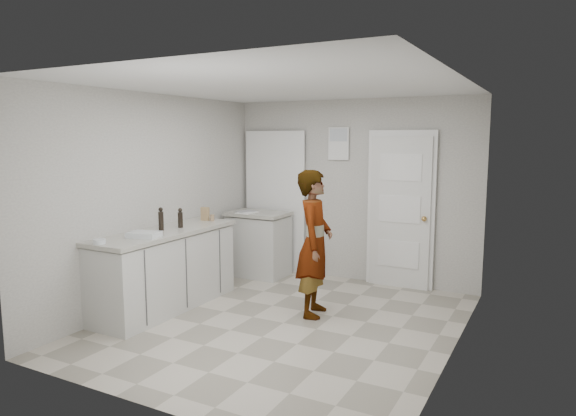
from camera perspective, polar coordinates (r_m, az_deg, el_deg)
The scene contains 12 objects.
ground at distance 5.66m, azimuth -0.51°, elevation -12.65°, with size 4.00×4.00×0.00m, color gray.
room_shell at distance 7.21m, azimuth 5.68°, elevation 0.16°, with size 4.00×4.00×4.00m.
main_counter at distance 6.18m, azimuth -13.42°, elevation -6.95°, with size 0.64×1.96×0.93m.
side_counter at distance 7.44m, azimuth -3.28°, elevation -4.24°, with size 0.84×0.61×0.93m.
person at distance 5.72m, azimuth 2.97°, elevation -3.94°, with size 0.60×0.39×1.63m, color silver.
cake_mix_box at distance 6.66m, azimuth -9.20°, elevation -0.65°, with size 0.10×0.05×0.17m, color olive.
spice_jar at distance 6.62m, azimuth -8.41°, elevation -1.09°, with size 0.05×0.05×0.08m, color #A17F5C.
oil_cruet_a at distance 6.19m, azimuth -11.88°, elevation -1.12°, with size 0.06×0.06×0.23m.
oil_cruet_b at distance 6.04m, azimuth -13.93°, elevation -1.24°, with size 0.06×0.06×0.27m.
baking_dish at distance 5.70m, azimuth -15.71°, elevation -2.88°, with size 0.37×0.30×0.06m.
egg_bowl at distance 5.48m, azimuth -20.23°, elevation -3.51°, with size 0.12×0.12×0.05m.
papers at distance 7.28m, azimuth -4.57°, elevation -0.51°, with size 0.22×0.28×0.01m, color white.
Camera 1 is at (2.53, -4.66, 1.98)m, focal length 32.00 mm.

